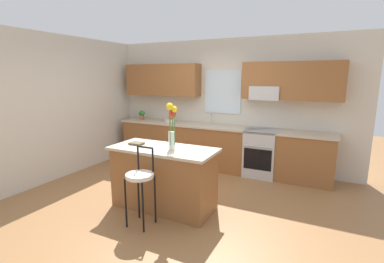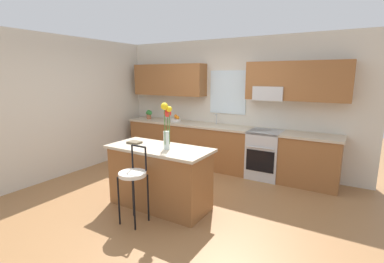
{
  "view_description": "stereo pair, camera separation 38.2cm",
  "coord_description": "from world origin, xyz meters",
  "px_view_note": "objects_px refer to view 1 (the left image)",
  "views": [
    {
      "loc": [
        2.06,
        -3.68,
        1.94
      ],
      "look_at": [
        -0.02,
        0.55,
        1.0
      ],
      "focal_mm": 26.13,
      "sensor_mm": 36.0,
      "label": 1
    },
    {
      "loc": [
        2.4,
        -3.5,
        1.94
      ],
      "look_at": [
        -0.02,
        0.55,
        1.0
      ],
      "focal_mm": 26.13,
      "sensor_mm": 36.0,
      "label": 2
    }
  ],
  "objects_px": {
    "kitchen_island": "(164,178)",
    "bar_stool_near": "(140,179)",
    "flower_vase": "(172,122)",
    "cookbook": "(137,143)",
    "fruit_bowl_oranges": "(170,120)",
    "oven_range": "(261,153)",
    "potted_plant_small": "(142,114)"
  },
  "relations": [
    {
      "from": "kitchen_island",
      "to": "bar_stool_near",
      "type": "height_order",
      "value": "bar_stool_near"
    },
    {
      "from": "bar_stool_near",
      "to": "flower_vase",
      "type": "xyz_separation_m",
      "value": [
        0.17,
        0.53,
        0.68
      ]
    },
    {
      "from": "cookbook",
      "to": "fruit_bowl_oranges",
      "type": "relative_size",
      "value": 0.83
    },
    {
      "from": "bar_stool_near",
      "to": "fruit_bowl_oranges",
      "type": "relative_size",
      "value": 4.34
    },
    {
      "from": "oven_range",
      "to": "kitchen_island",
      "type": "bearing_deg",
      "value": -115.8
    },
    {
      "from": "flower_vase",
      "to": "potted_plant_small",
      "type": "distance_m",
      "value": 2.94
    },
    {
      "from": "kitchen_island",
      "to": "cookbook",
      "type": "xyz_separation_m",
      "value": [
        -0.46,
        -0.01,
        0.47
      ]
    },
    {
      "from": "kitchen_island",
      "to": "potted_plant_small",
      "type": "xyz_separation_m",
      "value": [
        -1.88,
        2.05,
        0.58
      ]
    },
    {
      "from": "bar_stool_near",
      "to": "fruit_bowl_oranges",
      "type": "bearing_deg",
      "value": 112.68
    },
    {
      "from": "kitchen_island",
      "to": "fruit_bowl_oranges",
      "type": "xyz_separation_m",
      "value": [
        -1.1,
        2.06,
        0.51
      ]
    },
    {
      "from": "oven_range",
      "to": "kitchen_island",
      "type": "height_order",
      "value": "same"
    },
    {
      "from": "bar_stool_near",
      "to": "fruit_bowl_oranges",
      "type": "height_order",
      "value": "fruit_bowl_oranges"
    },
    {
      "from": "oven_range",
      "to": "potted_plant_small",
      "type": "bearing_deg",
      "value": 179.54
    },
    {
      "from": "oven_range",
      "to": "cookbook",
      "type": "xyz_separation_m",
      "value": [
        -1.45,
        -2.04,
        0.48
      ]
    },
    {
      "from": "oven_range",
      "to": "cookbook",
      "type": "distance_m",
      "value": 2.55
    },
    {
      "from": "kitchen_island",
      "to": "flower_vase",
      "type": "distance_m",
      "value": 0.87
    },
    {
      "from": "oven_range",
      "to": "potted_plant_small",
      "type": "height_order",
      "value": "potted_plant_small"
    },
    {
      "from": "bar_stool_near",
      "to": "fruit_bowl_oranges",
      "type": "xyz_separation_m",
      "value": [
        -1.1,
        2.62,
        0.33
      ]
    },
    {
      "from": "oven_range",
      "to": "fruit_bowl_oranges",
      "type": "height_order",
      "value": "fruit_bowl_oranges"
    },
    {
      "from": "bar_stool_near",
      "to": "cookbook",
      "type": "height_order",
      "value": "bar_stool_near"
    },
    {
      "from": "oven_range",
      "to": "bar_stool_near",
      "type": "xyz_separation_m",
      "value": [
        -0.98,
        -2.6,
        0.18
      ]
    },
    {
      "from": "cookbook",
      "to": "flower_vase",
      "type": "bearing_deg",
      "value": -2.21
    },
    {
      "from": "kitchen_island",
      "to": "bar_stool_near",
      "type": "distance_m",
      "value": 0.59
    },
    {
      "from": "oven_range",
      "to": "cookbook",
      "type": "relative_size",
      "value": 4.6
    },
    {
      "from": "oven_range",
      "to": "flower_vase",
      "type": "height_order",
      "value": "flower_vase"
    },
    {
      "from": "bar_stool_near",
      "to": "fruit_bowl_oranges",
      "type": "distance_m",
      "value": 2.86
    },
    {
      "from": "kitchen_island",
      "to": "fruit_bowl_oranges",
      "type": "bearing_deg",
      "value": 118.04
    },
    {
      "from": "flower_vase",
      "to": "cookbook",
      "type": "distance_m",
      "value": 0.74
    },
    {
      "from": "oven_range",
      "to": "kitchen_island",
      "type": "xyz_separation_m",
      "value": [
        -0.98,
        -2.03,
        0.0
      ]
    },
    {
      "from": "fruit_bowl_oranges",
      "to": "potted_plant_small",
      "type": "distance_m",
      "value": 0.78
    },
    {
      "from": "oven_range",
      "to": "flower_vase",
      "type": "xyz_separation_m",
      "value": [
        -0.81,
        -2.07,
        0.86
      ]
    },
    {
      "from": "kitchen_island",
      "to": "potted_plant_small",
      "type": "height_order",
      "value": "potted_plant_small"
    }
  ]
}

